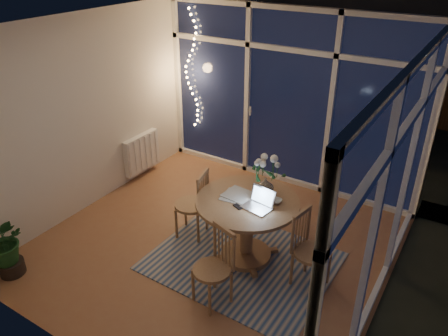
{
  "coord_description": "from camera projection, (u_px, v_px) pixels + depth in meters",
  "views": [
    {
      "loc": [
        2.42,
        -3.62,
        3.37
      ],
      "look_at": [
        -0.01,
        0.25,
        0.96
      ],
      "focal_mm": 35.0,
      "sensor_mm": 36.0,
      "label": 1
    }
  ],
  "objects": [
    {
      "name": "floor",
      "position": [
        214.0,
        244.0,
        5.42
      ],
      "size": [
        4.0,
        4.0,
        0.0
      ],
      "primitive_type": "plane",
      "color": "#975F42",
      "rests_on": "ground"
    },
    {
      "name": "ceiling",
      "position": [
        211.0,
        28.0,
        4.21
      ],
      "size": [
        4.0,
        4.0,
        0.0
      ],
      "primitive_type": "plane",
      "color": "white",
      "rests_on": "wall_back"
    },
    {
      "name": "wall_back",
      "position": [
        289.0,
        100.0,
        6.31
      ],
      "size": [
        4.0,
        0.04,
        2.6
      ],
      "primitive_type": "cube",
      "color": "silver",
      "rests_on": "floor"
    },
    {
      "name": "wall_front",
      "position": [
        68.0,
        245.0,
        3.32
      ],
      "size": [
        4.0,
        0.04,
        2.6
      ],
      "primitive_type": "cube",
      "color": "silver",
      "rests_on": "floor"
    },
    {
      "name": "wall_left",
      "position": [
        86.0,
        115.0,
        5.76
      ],
      "size": [
        0.04,
        4.0,
        2.6
      ],
      "primitive_type": "cube",
      "color": "silver",
      "rests_on": "floor"
    },
    {
      "name": "wall_right",
      "position": [
        401.0,
        201.0,
        3.88
      ],
      "size": [
        0.04,
        4.0,
        2.6
      ],
      "primitive_type": "cube",
      "color": "silver",
      "rests_on": "floor"
    },
    {
      "name": "window_wall_back",
      "position": [
        288.0,
        100.0,
        6.28
      ],
      "size": [
        4.0,
        0.1,
        2.6
      ],
      "primitive_type": "cube",
      "color": "white",
      "rests_on": "floor"
    },
    {
      "name": "window_wall_right",
      "position": [
        396.0,
        200.0,
        3.9
      ],
      "size": [
        0.1,
        4.0,
        2.6
      ],
      "primitive_type": "cube",
      "color": "white",
      "rests_on": "floor"
    },
    {
      "name": "radiator",
      "position": [
        142.0,
        153.0,
        6.82
      ],
      "size": [
        0.1,
        0.7,
        0.58
      ],
      "primitive_type": "cube",
      "color": "white",
      "rests_on": "wall_left"
    },
    {
      "name": "fairy_lights",
      "position": [
        191.0,
        70.0,
        6.89
      ],
      "size": [
        0.24,
        0.1,
        1.85
      ],
      "primitive_type": null,
      "color": "#F9B963",
      "rests_on": "window_wall_back"
    },
    {
      "name": "garden_patio",
      "position": [
        368.0,
        127.0,
        8.96
      ],
      "size": [
        12.0,
        6.0,
        0.1
      ],
      "primitive_type": "cube",
      "color": "black",
      "rests_on": "ground"
    },
    {
      "name": "garden_fence",
      "position": [
        358.0,
        71.0,
        9.12
      ],
      "size": [
        11.0,
        0.08,
        1.8
      ],
      "primitive_type": "cube",
      "color": "#3B2515",
      "rests_on": "ground"
    },
    {
      "name": "garden_shrubs",
      "position": [
        278.0,
        115.0,
        8.14
      ],
      "size": [
        0.9,
        0.9,
        0.9
      ],
      "primitive_type": "sphere",
      "color": "black",
      "rests_on": "ground"
    },
    {
      "name": "rug",
      "position": [
        242.0,
        261.0,
        5.13
      ],
      "size": [
        2.05,
        1.65,
        0.01
      ],
      "primitive_type": "cube",
      "rotation": [
        0.0,
        0.0,
        -0.01
      ],
      "color": "#B9AA96",
      "rests_on": "floor"
    },
    {
      "name": "dining_table",
      "position": [
        247.0,
        230.0,
        5.02
      ],
      "size": [
        1.18,
        1.18,
        0.79
      ],
      "primitive_type": "cylinder",
      "rotation": [
        0.0,
        0.0,
        -0.01
      ],
      "color": "#8B623F",
      "rests_on": "floor"
    },
    {
      "name": "chair_left",
      "position": [
        191.0,
        203.0,
        5.4
      ],
      "size": [
        0.52,
        0.52,
        0.93
      ],
      "primitive_type": "cube",
      "rotation": [
        0.0,
        0.0,
        -1.34
      ],
      "color": "#8B623F",
      "rests_on": "floor"
    },
    {
      "name": "chair_right",
      "position": [
        312.0,
        251.0,
        4.59
      ],
      "size": [
        0.49,
        0.49,
        0.91
      ],
      "primitive_type": "cube",
      "rotation": [
        0.0,
        0.0,
        1.4
      ],
      "color": "#8B623F",
      "rests_on": "floor"
    },
    {
      "name": "chair_front",
      "position": [
        212.0,
        268.0,
        4.37
      ],
      "size": [
        0.52,
        0.52,
        0.89
      ],
      "primitive_type": "cube",
      "rotation": [
        0.0,
        0.0,
        -0.32
      ],
      "color": "#8B623F",
      "rests_on": "floor"
    },
    {
      "name": "laptop",
      "position": [
        257.0,
        200.0,
        4.64
      ],
      "size": [
        0.35,
        0.31,
        0.22
      ],
      "primitive_type": null,
      "rotation": [
        0.0,
        0.0,
        -0.17
      ],
      "color": "silver",
      "rests_on": "dining_table"
    },
    {
      "name": "flower_vase",
      "position": [
        265.0,
        186.0,
        4.92
      ],
      "size": [
        0.2,
        0.2,
        0.21
      ],
      "primitive_type": "imported",
      "rotation": [
        0.0,
        0.0,
        -0.01
      ],
      "color": "silver",
      "rests_on": "dining_table"
    },
    {
      "name": "bowl",
      "position": [
        276.0,
        201.0,
        4.8
      ],
      "size": [
        0.15,
        0.15,
        0.04
      ],
      "primitive_type": "imported",
      "rotation": [
        0.0,
        0.0,
        -0.01
      ],
      "color": "silver",
      "rests_on": "dining_table"
    },
    {
      "name": "newspapers",
      "position": [
        240.0,
        195.0,
        4.92
      ],
      "size": [
        0.41,
        0.33,
        0.01
      ],
      "primitive_type": "cube",
      "rotation": [
        0.0,
        0.0,
        -0.07
      ],
      "color": "beige",
      "rests_on": "dining_table"
    },
    {
      "name": "phone",
      "position": [
        238.0,
        207.0,
        4.72
      ],
      "size": [
        0.13,
        0.1,
        0.01
      ],
      "primitive_type": "cube",
      "rotation": [
        0.0,
        0.0,
        -0.4
      ],
      "color": "black",
      "rests_on": "dining_table"
    },
    {
      "name": "potted_plant",
      "position": [
        6.0,
        246.0,
        4.78
      ],
      "size": [
        0.68,
        0.64,
        0.76
      ],
      "primitive_type": "imported",
      "rotation": [
        0.0,
        0.0,
        0.4
      ],
      "color": "#18451E",
      "rests_on": "floor"
    }
  ]
}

